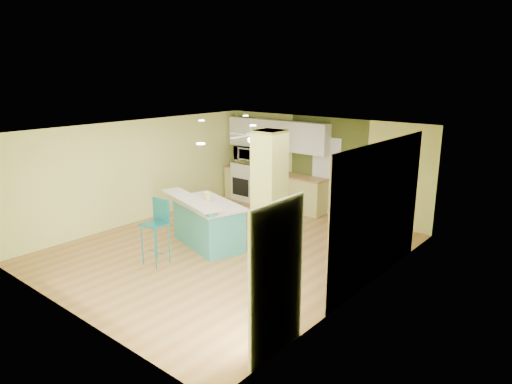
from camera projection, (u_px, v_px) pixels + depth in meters
floor at (230, 249)px, 9.60m from camera, size 6.00×7.00×0.01m
ceiling at (228, 130)px, 8.96m from camera, size 6.00×7.00×0.01m
wall_back at (321, 165)px, 11.89m from camera, size 6.00×0.01×2.50m
wall_front at (66, 238)px, 6.68m from camera, size 6.00×0.01×2.50m
wall_left at (139, 171)px, 11.14m from camera, size 0.01×7.00×2.50m
wall_right at (364, 221)px, 7.43m from camera, size 0.01×7.00×2.50m
wood_panel at (379, 213)px, 7.88m from camera, size 0.02×3.40×2.50m
olive_accent at (327, 166)px, 11.75m from camera, size 2.20×0.02×2.50m
interior_door at (326, 176)px, 11.79m from camera, size 0.82×0.05×2.00m
french_door at (277, 280)px, 5.79m from camera, size 0.04×1.08×2.10m
column at (269, 192)px, 9.25m from camera, size 0.55×0.55×2.50m
kitchen_run at (274, 188)px, 12.66m from camera, size 3.25×0.63×0.94m
stove at (248, 184)px, 13.25m from camera, size 0.76×0.66×1.08m
upper_cabinets at (277, 135)px, 12.37m from camera, size 3.20×0.34×0.80m
microwave at (248, 153)px, 13.03m from camera, size 0.70×0.48×0.39m
ceiling_fan at (251, 136)px, 11.24m from camera, size 1.41×1.41×0.61m
pendant_lamp at (367, 173)px, 8.04m from camera, size 0.14×0.14×0.69m
wall_decor at (384, 193)px, 7.97m from camera, size 0.03×0.90×0.70m
peninsula at (207, 222)px, 9.69m from camera, size 2.15×1.59×1.09m
bar_stool at (158, 221)px, 8.69m from camera, size 0.46×0.46×1.27m
side_counter at (362, 252)px, 8.30m from camera, size 0.56×1.32×0.85m
fruit_bowl at (277, 171)px, 12.45m from camera, size 0.30×0.30×0.07m
canister at (207, 196)px, 9.69m from camera, size 0.16×0.16×0.19m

